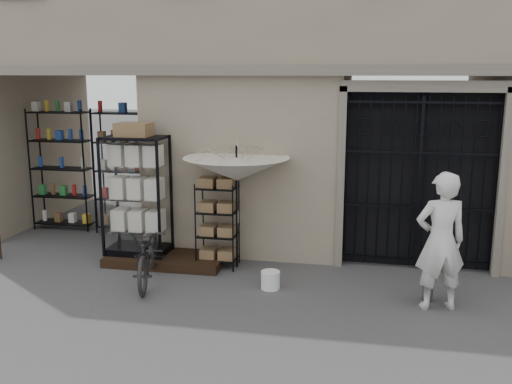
% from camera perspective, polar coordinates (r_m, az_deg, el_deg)
% --- Properties ---
extents(ground, '(80.00, 80.00, 0.00)m').
position_cam_1_polar(ground, '(8.01, 3.75, -11.79)').
color(ground, '#262629').
rests_on(ground, ground).
extents(main_building, '(14.00, 4.00, 9.00)m').
position_cam_1_polar(main_building, '(11.39, 6.85, 18.30)').
color(main_building, gray).
rests_on(main_building, ground).
extents(shop_recess, '(3.00, 1.70, 3.00)m').
position_cam_1_polar(shop_recess, '(11.57, -16.89, 2.87)').
color(shop_recess, black).
rests_on(shop_recess, ground).
extents(shop_shelving, '(2.70, 0.50, 2.50)m').
position_cam_1_polar(shop_shelving, '(12.07, -15.93, 2.08)').
color(shop_shelving, black).
rests_on(shop_shelving, ground).
extents(iron_gate, '(2.50, 0.21, 3.00)m').
position_cam_1_polar(iron_gate, '(9.75, 15.92, 1.30)').
color(iron_gate, black).
rests_on(iron_gate, ground).
extents(step_platform, '(2.00, 0.90, 0.15)m').
position_cam_1_polar(step_platform, '(9.94, -8.98, -6.66)').
color(step_platform, black).
rests_on(step_platform, ground).
extents(display_cabinet, '(1.14, 0.88, 2.19)m').
position_cam_1_polar(display_cabinet, '(9.90, -11.84, -0.95)').
color(display_cabinet, black).
rests_on(display_cabinet, step_platform).
extents(wire_rack, '(0.70, 0.55, 1.44)m').
position_cam_1_polar(wire_rack, '(9.53, -3.86, -3.39)').
color(wire_rack, black).
rests_on(wire_rack, ground).
extents(market_umbrella, '(1.54, 1.57, 2.47)m').
position_cam_1_polar(market_umbrella, '(9.24, -1.97, 2.94)').
color(market_umbrella, black).
rests_on(market_umbrella, ground).
extents(white_bucket, '(0.33, 0.33, 0.27)m').
position_cam_1_polar(white_bucket, '(8.71, 1.45, -8.79)').
color(white_bucket, white).
rests_on(white_bucket, ground).
extents(bicycle, '(0.82, 1.06, 1.79)m').
position_cam_1_polar(bicycle, '(9.19, -10.52, -8.79)').
color(bicycle, black).
rests_on(bicycle, ground).
extents(steel_bollard, '(0.18, 0.18, 0.80)m').
position_cam_1_polar(steel_bollard, '(8.53, 16.90, -7.90)').
color(steel_bollard, '#5A5B5B').
rests_on(steel_bollard, ground).
extents(shopkeeper, '(1.20, 2.04, 0.46)m').
position_cam_1_polar(shopkeeper, '(8.48, 17.55, -10.96)').
color(shopkeeper, silver).
rests_on(shopkeeper, ground).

